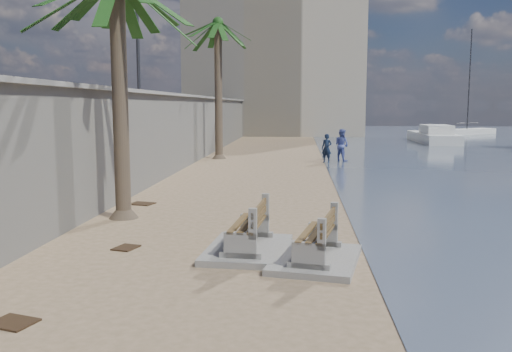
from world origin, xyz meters
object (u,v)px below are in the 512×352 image
object	(u,v)px
palm_back	(218,25)
yacht_far	(433,138)
sailboat_west	(467,131)
bench_near	(316,241)
bench_far	(248,232)
person_a	(327,146)
person_b	(342,143)

from	to	relation	value
palm_back	yacht_far	xyz separation A→B (m)	(15.74, 15.19, -7.22)
palm_back	sailboat_west	bearing A→B (deg)	51.64
bench_near	sailboat_west	xyz separation A→B (m)	(17.45, 48.97, -0.09)
bench_far	person_a	distance (m)	18.43
bench_far	palm_back	distance (m)	21.54
person_b	bench_near	bearing A→B (deg)	128.08
bench_far	sailboat_west	xyz separation A→B (m)	(18.85, 48.35, -0.11)
bench_near	bench_far	distance (m)	1.53
bench_near	yacht_far	xyz separation A→B (m)	(10.76, 35.81, -0.07)
bench_near	person_b	world-z (taller)	person_b
person_a	bench_near	bearing A→B (deg)	-67.92
person_a	sailboat_west	size ratio (longest dim) A/B	0.16
bench_near	bench_far	xyz separation A→B (m)	(-1.40, 0.62, 0.02)
bench_near	sailboat_west	world-z (taller)	sailboat_west
yacht_far	sailboat_west	size ratio (longest dim) A/B	0.83
person_b	yacht_far	size ratio (longest dim) A/B	0.21
palm_back	person_a	bearing A→B (deg)	-16.04
person_a	sailboat_west	world-z (taller)	sailboat_west
palm_back	bench_far	bearing A→B (deg)	-79.85
palm_back	yacht_far	world-z (taller)	palm_back
bench_near	bench_far	size ratio (longest dim) A/B	1.01
bench_near	palm_back	distance (m)	22.39
palm_back	person_a	xyz separation A→B (m)	(6.10, -1.75, -6.68)
person_a	yacht_far	bearing A→B (deg)	85.84
sailboat_west	bench_near	bearing A→B (deg)	-109.61
bench_far	yacht_far	world-z (taller)	yacht_far
bench_near	bench_far	bearing A→B (deg)	156.11
bench_far	sailboat_west	world-z (taller)	sailboat_west
bench_near	yacht_far	size ratio (longest dim) A/B	0.28
palm_back	person_b	size ratio (longest dim) A/B	4.37
bench_near	sailboat_west	distance (m)	51.99
bench_far	person_a	world-z (taller)	person_a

